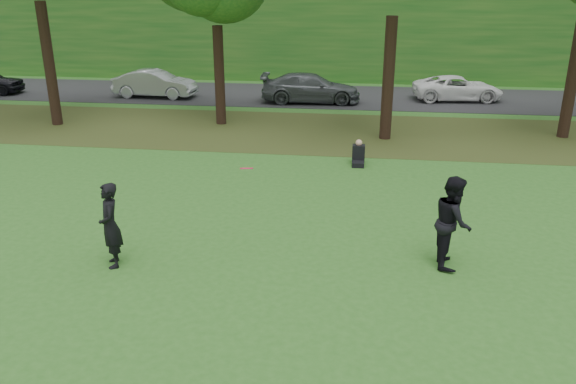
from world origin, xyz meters
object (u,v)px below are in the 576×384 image
object	(u,v)px
player_left	(110,225)
player_right	(453,222)
frisbee	(247,168)
seated_person	(358,155)

from	to	relation	value
player_left	player_right	xyz separation A→B (m)	(7.11, 1.01, 0.07)
player_left	frisbee	world-z (taller)	frisbee
player_left	player_right	bearing A→B (deg)	70.83
player_right	seated_person	size ratio (longest dim) A/B	2.40
player_right	frisbee	size ratio (longest dim) A/B	7.34
frisbee	seated_person	size ratio (longest dim) A/B	0.33
player_left	frisbee	xyz separation A→B (m)	(2.85, 0.47, 1.23)
frisbee	player_right	bearing A→B (deg)	7.33
frisbee	seated_person	distance (m)	8.10
seated_person	player_left	bearing A→B (deg)	-122.80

